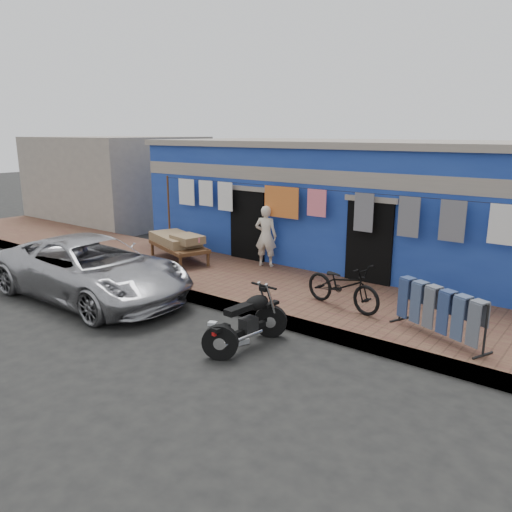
% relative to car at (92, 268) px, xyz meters
% --- Properties ---
extents(ground, '(80.00, 80.00, 0.00)m').
position_rel_car_xyz_m(ground, '(3.29, -0.39, -0.70)').
color(ground, black).
rests_on(ground, ground).
extents(sidewalk, '(28.00, 3.00, 0.25)m').
position_rel_car_xyz_m(sidewalk, '(3.29, 2.61, -0.57)').
color(sidewalk, brown).
rests_on(sidewalk, ground).
extents(curb, '(28.00, 0.10, 0.25)m').
position_rel_car_xyz_m(curb, '(3.29, 1.16, -0.57)').
color(curb, gray).
rests_on(curb, ground).
extents(building, '(12.20, 5.20, 3.36)m').
position_rel_car_xyz_m(building, '(3.29, 6.59, 0.99)').
color(building, navy).
rests_on(building, ground).
extents(neighbor_left, '(6.00, 5.00, 3.40)m').
position_rel_car_xyz_m(neighbor_left, '(-7.71, 6.61, 1.00)').
color(neighbor_left, '#9E9384').
rests_on(neighbor_left, ground).
extents(clothesline, '(10.06, 0.06, 2.10)m').
position_rel_car_xyz_m(clothesline, '(3.14, 3.86, 1.12)').
color(clothesline, brown).
rests_on(clothesline, sidewalk).
extents(car, '(5.00, 2.34, 1.40)m').
position_rel_car_xyz_m(car, '(0.00, 0.00, 0.00)').
color(car, '#ADADB2').
rests_on(car, ground).
extents(seated_person, '(0.65, 0.53, 1.55)m').
position_rel_car_xyz_m(seated_person, '(1.91, 3.81, 0.33)').
color(seated_person, beige).
rests_on(seated_person, sidewalk).
extents(bicycle, '(1.79, 0.90, 1.10)m').
position_rel_car_xyz_m(bicycle, '(4.96, 2.21, 0.10)').
color(bicycle, black).
rests_on(bicycle, sidewalk).
extents(motorcycle, '(0.78, 1.65, 1.02)m').
position_rel_car_xyz_m(motorcycle, '(4.31, 0.04, -0.19)').
color(motorcycle, black).
rests_on(motorcycle, ground).
extents(charpoy, '(2.77, 2.36, 0.72)m').
position_rel_car_xyz_m(charpoy, '(-0.25, 2.84, -0.09)').
color(charpoy, brown).
rests_on(charpoy, sidewalk).
extents(jeans_rack, '(2.09, 1.67, 0.88)m').
position_rel_car_xyz_m(jeans_rack, '(6.91, 1.89, -0.01)').
color(jeans_rack, black).
rests_on(jeans_rack, sidewalk).
extents(litter_a, '(0.19, 0.17, 0.07)m').
position_rel_car_xyz_m(litter_a, '(3.16, 0.42, -0.67)').
color(litter_a, silver).
rests_on(litter_a, ground).
extents(litter_b, '(0.14, 0.17, 0.07)m').
position_rel_car_xyz_m(litter_b, '(3.84, 0.81, -0.66)').
color(litter_b, silver).
rests_on(litter_b, ground).
extents(litter_c, '(0.25, 0.28, 0.09)m').
position_rel_car_xyz_m(litter_c, '(4.12, 0.12, -0.65)').
color(litter_c, silver).
rests_on(litter_c, ground).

